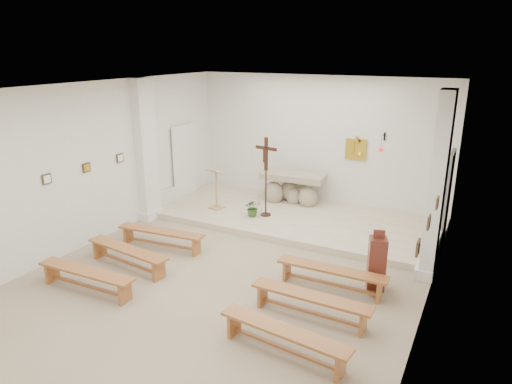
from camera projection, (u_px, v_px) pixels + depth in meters
The scene contains 29 objects.
ground at pixel (222, 280), 8.55m from camera, with size 7.00×10.00×0.00m, color tan.
wall_left at pixel (78, 168), 9.56m from camera, with size 0.02×10.00×3.50m, color white.
wall_right at pixel (429, 225), 6.49m from camera, with size 0.02×10.00×3.50m, color white.
wall_back at pixel (318, 142), 12.24m from camera, with size 7.00×0.02×3.50m, color white.
ceiling at pixel (217, 90), 7.50m from camera, with size 7.00×10.00×0.02m, color silver.
sanctuary_platform at pixel (295, 218), 11.49m from camera, with size 6.98×3.00×0.15m, color beige.
pilaster_left at pixel (146, 151), 11.20m from camera, with size 0.26×0.55×3.50m, color white.
pilaster_right at pixel (437, 188), 8.23m from camera, with size 0.26×0.55×3.50m, color white.
gold_wall_relief at pixel (356, 150), 11.79m from camera, with size 0.55×0.04×0.55m, color gold.
sanctuary_lamp at pixel (381, 148), 11.22m from camera, with size 0.11×0.36×0.44m.
station_frame_left_front at pixel (47, 179), 8.88m from camera, with size 0.03×0.20×0.20m, color #44331E.
station_frame_left_mid at pixel (87, 168), 9.73m from camera, with size 0.03×0.20×0.20m, color #44331E.
station_frame_left_rear at pixel (120, 158), 10.57m from camera, with size 0.03×0.20×0.20m, color #44331E.
station_frame_right_front at pixel (418, 248), 5.83m from camera, with size 0.03×0.20×0.20m, color #44331E.
station_frame_right_mid at pixel (429, 222), 6.67m from camera, with size 0.03×0.20×0.20m, color #44331E.
station_frame_right_rear at pixel (437, 203), 7.52m from camera, with size 0.03×0.20×0.20m, color #44331E.
radiator_left at pixel (166, 199), 12.26m from camera, with size 0.10×0.85×0.52m, color silver.
radiator_right at pixel (436, 249), 9.24m from camera, with size 0.10×0.85×0.52m, color silver.
altar at pixel (292, 190), 12.33m from camera, with size 1.76×0.82×0.88m.
lectern at pixel (216, 189), 11.77m from camera, with size 0.45×0.40×1.09m.
crucifix_stand at pixel (266, 171), 11.09m from camera, with size 0.60×0.26×1.98m.
potted_plant at pixel (253, 208), 11.31m from camera, with size 0.41×0.35×0.45m, color #2E5622.
donation_pedestal at pixel (377, 263), 8.11m from camera, with size 0.39×0.39×1.14m.
bench_left_front at pixel (161, 235), 9.82m from camera, with size 2.02×0.52×0.42m.
bench_right_front at pixel (331, 273), 8.14m from camera, with size 2.00×0.35×0.42m.
bench_left_second at pixel (127, 253), 8.94m from camera, with size 2.02×0.55×0.42m.
bench_right_second at pixel (311, 301), 7.26m from camera, with size 2.00×0.35×0.42m.
bench_left_third at pixel (86, 275), 8.06m from camera, with size 2.00×0.39×0.42m.
bench_right_third at pixel (284, 335), 6.38m from camera, with size 2.02×0.52×0.42m.
Camera 1 is at (4.09, -6.50, 4.16)m, focal length 32.00 mm.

